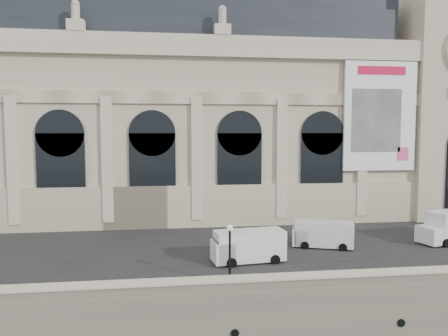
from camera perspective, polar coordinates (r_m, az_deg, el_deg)
The scene contains 8 objects.
quay at distance 64.74m, azimuth -5.26°, elevation -7.88°, with size 160.00×70.00×6.00m, color gray.
street at distance 43.64m, azimuth -4.14°, elevation -10.04°, with size 160.00×24.00×0.06m, color #2D2D2D.
parapet at distance 30.71m, azimuth -2.57°, elevation -15.36°, with size 160.00×1.40×1.21m.
museum at distance 59.13m, azimuth -11.07°, elevation 7.17°, with size 69.00×18.70×29.10m.
clock_pavilion at distance 67.17m, azimuth 25.74°, elevation 9.65°, with size 13.00×14.72×36.70m.
van_b at distance 37.86m, azimuth 2.79°, elevation -10.20°, with size 6.41×3.13×2.75m.
van_c at distance 43.59m, azimuth 12.42°, elevation -8.45°, with size 6.07×3.90×2.53m.
lamp_right at distance 31.97m, azimuth 0.76°, elevation -11.42°, with size 0.46×0.46×4.56m.
Camera 1 is at (-2.50, -28.11, 17.21)m, focal length 35.00 mm.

